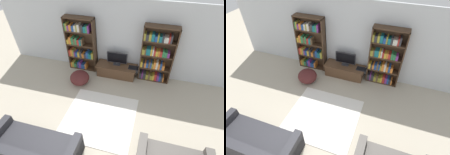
{
  "view_description": "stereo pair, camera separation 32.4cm",
  "coord_description": "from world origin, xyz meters",
  "views": [
    {
      "loc": [
        0.98,
        -0.86,
        4.06
      ],
      "look_at": [
        -0.04,
        2.94,
        0.7
      ],
      "focal_mm": 28.0,
      "sensor_mm": 36.0,
      "label": 1
    },
    {
      "loc": [
        1.29,
        -0.77,
        4.06
      ],
      "look_at": [
        -0.04,
        2.94,
        0.7
      ],
      "focal_mm": 28.0,
      "sensor_mm": 36.0,
      "label": 2
    }
  ],
  "objects": [
    {
      "name": "wall_back",
      "position": [
        0.0,
        4.23,
        1.3
      ],
      "size": [
        8.8,
        0.06,
        2.6
      ],
      "color": "silver",
      "rests_on": "ground_plane"
    },
    {
      "name": "tv_stand",
      "position": [
        -0.14,
        3.91,
        0.22
      ],
      "size": [
        1.41,
        0.52,
        0.43
      ],
      "color": "brown",
      "rests_on": "ground_plane"
    },
    {
      "name": "bookshelf_left",
      "position": [
        -1.48,
        4.05,
        0.96
      ],
      "size": [
        1.03,
        0.3,
        1.97
      ],
      "color": "#422D1E",
      "rests_on": "ground_plane"
    },
    {
      "name": "television",
      "position": [
        -0.14,
        3.98,
        0.68
      ],
      "size": [
        0.71,
        0.16,
        0.48
      ],
      "color": "#2D2D33",
      "rests_on": "tv_stand"
    },
    {
      "name": "bookshelf_right",
      "position": [
        1.12,
        4.05,
        0.93
      ],
      "size": [
        1.03,
        0.3,
        1.97
      ],
      "color": "#422D1E",
      "rests_on": "ground_plane"
    },
    {
      "name": "laptop",
      "position": [
        0.45,
        3.91,
        0.44
      ],
      "size": [
        0.34,
        0.22,
        0.03
      ],
      "color": "#28282D",
      "rests_on": "tv_stand"
    },
    {
      "name": "couch_left_sectional",
      "position": [
        -1.23,
        0.5,
        0.29
      ],
      "size": [
        2.03,
        0.94,
        0.88
      ],
      "color": "#2D2D33",
      "rests_on": "ground_plane"
    },
    {
      "name": "beanbag_ottoman",
      "position": [
        -1.23,
        3.17,
        0.23
      ],
      "size": [
        0.64,
        0.64,
        0.46
      ],
      "primitive_type": "ellipsoid",
      "color": "#4C1E1E",
      "rests_on": "ground_plane"
    },
    {
      "name": "area_rug",
      "position": [
        -0.14,
        1.97,
        0.01
      ],
      "size": [
        1.94,
        1.83,
        0.02
      ],
      "color": "white",
      "rests_on": "ground_plane"
    }
  ]
}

